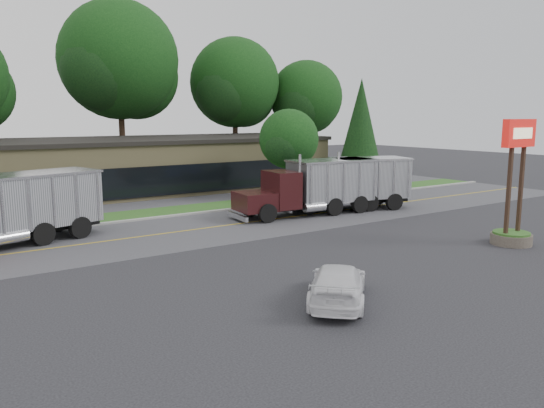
# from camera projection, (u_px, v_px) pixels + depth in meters

# --- Properties ---
(ground) EXTENTS (140.00, 140.00, 0.00)m
(ground) POSITION_uv_depth(u_px,v_px,m) (307.00, 266.00, 21.70)
(ground) COLOR #39393F
(ground) RESTS_ON ground
(road) EXTENTS (60.00, 8.00, 0.02)m
(road) POSITION_uv_depth(u_px,v_px,m) (206.00, 228.00, 29.04)
(road) COLOR slate
(road) RESTS_ON ground
(center_line) EXTENTS (60.00, 0.12, 0.01)m
(center_line) POSITION_uv_depth(u_px,v_px,m) (206.00, 228.00, 29.04)
(center_line) COLOR gold
(center_line) RESTS_ON ground
(curb) EXTENTS (60.00, 0.30, 0.12)m
(curb) POSITION_uv_depth(u_px,v_px,m) (174.00, 217.00, 32.46)
(curb) COLOR #9E9E99
(curb) RESTS_ON ground
(grass_verge) EXTENTS (60.00, 3.40, 0.03)m
(grass_verge) POSITION_uv_depth(u_px,v_px,m) (162.00, 212.00, 33.93)
(grass_verge) COLOR #2F5A1F
(grass_verge) RESTS_ON ground
(far_parking) EXTENTS (60.00, 7.00, 0.02)m
(far_parking) POSITION_uv_depth(u_px,v_px,m) (135.00, 202.00, 38.01)
(far_parking) COLOR slate
(far_parking) RESTS_ON ground
(strip_mall) EXTENTS (32.00, 12.00, 4.00)m
(strip_mall) POSITION_uv_depth(u_px,v_px,m) (132.00, 166.00, 43.68)
(strip_mall) COLOR tan
(strip_mall) RESTS_ON ground
(bilo_sign) EXTENTS (2.20, 1.90, 5.95)m
(bilo_sign) POSITION_uv_depth(u_px,v_px,m) (514.00, 203.00, 25.17)
(bilo_sign) COLOR #6B6054
(bilo_sign) RESTS_ON ground
(tree_far_c) EXTENTS (11.83, 11.14, 16.88)m
(tree_far_c) POSITION_uv_depth(u_px,v_px,m) (120.00, 66.00, 50.09)
(tree_far_c) COLOR #382619
(tree_far_c) RESTS_ON ground
(tree_far_d) EXTENTS (10.01, 9.42, 14.28)m
(tree_far_d) POSITION_uv_depth(u_px,v_px,m) (235.00, 87.00, 56.18)
(tree_far_d) COLOR #382619
(tree_far_d) RESTS_ON ground
(tree_far_e) EXTENTS (8.56, 8.05, 12.20)m
(tree_far_e) POSITION_uv_depth(u_px,v_px,m) (306.00, 101.00, 59.19)
(tree_far_e) COLOR #382619
(tree_far_e) RESTS_ON ground
(evergreen_right) EXTENTS (4.12, 4.12, 9.36)m
(evergreen_right) POSITION_uv_depth(u_px,v_px,m) (361.00, 127.00, 46.64)
(evergreen_right) COLOR #382619
(evergreen_right) RESTS_ON ground
(tree_verge) EXTENTS (4.64, 4.37, 6.62)m
(tree_verge) POSITION_uv_depth(u_px,v_px,m) (289.00, 142.00, 38.88)
(tree_verge) COLOR #382619
(tree_verge) RESTS_ON ground
(dump_truck_red) EXTENTS (9.49, 4.91, 3.36)m
(dump_truck_red) POSITION_uv_depth(u_px,v_px,m) (15.00, 207.00, 25.11)
(dump_truck_red) COLOR black
(dump_truck_red) RESTS_ON ground
(dump_truck_blue) EXTENTS (8.64, 4.94, 3.36)m
(dump_truck_blue) POSITION_uv_depth(u_px,v_px,m) (354.00, 182.00, 34.78)
(dump_truck_blue) COLOR black
(dump_truck_blue) RESTS_ON ground
(dump_truck_maroon) EXTENTS (9.56, 3.49, 3.36)m
(dump_truck_maroon) POSITION_uv_depth(u_px,v_px,m) (315.00, 185.00, 33.07)
(dump_truck_maroon) COLOR black
(dump_truck_maroon) RESTS_ON ground
(rally_car) EXTENTS (4.31, 4.35, 1.26)m
(rally_car) POSITION_uv_depth(u_px,v_px,m) (338.00, 283.00, 17.46)
(rally_car) COLOR white
(rally_car) RESTS_ON ground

